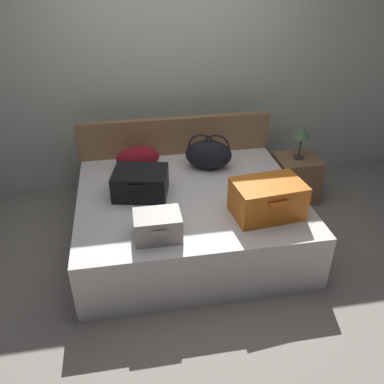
{
  "coord_description": "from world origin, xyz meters",
  "views": [
    {
      "loc": [
        -0.5,
        -2.56,
        2.35
      ],
      "look_at": [
        0.0,
        0.28,
        0.61
      ],
      "focal_mm": 37.72,
      "sensor_mm": 36.0,
      "label": 1
    }
  ],
  "objects_px": {
    "nightstand": "(295,178)",
    "table_lamp": "(302,133)",
    "hard_case_medium": "(140,183)",
    "duffel_bag": "(209,154)",
    "pillow_near_headboard": "(138,158)",
    "hard_case_large": "(268,199)",
    "bed": "(190,219)",
    "hard_case_small": "(158,226)"
  },
  "relations": [
    {
      "from": "bed",
      "to": "table_lamp",
      "type": "height_order",
      "value": "table_lamp"
    },
    {
      "from": "pillow_near_headboard",
      "to": "table_lamp",
      "type": "xyz_separation_m",
      "value": [
        1.65,
        -0.02,
        0.15
      ]
    },
    {
      "from": "pillow_near_headboard",
      "to": "nightstand",
      "type": "height_order",
      "value": "pillow_near_headboard"
    },
    {
      "from": "hard_case_medium",
      "to": "table_lamp",
      "type": "distance_m",
      "value": 1.74
    },
    {
      "from": "hard_case_medium",
      "to": "table_lamp",
      "type": "height_order",
      "value": "table_lamp"
    },
    {
      "from": "bed",
      "to": "hard_case_large",
      "type": "xyz_separation_m",
      "value": [
        0.56,
        -0.4,
        0.4
      ]
    },
    {
      "from": "bed",
      "to": "hard_case_small",
      "type": "height_order",
      "value": "hard_case_small"
    },
    {
      "from": "hard_case_large",
      "to": "nightstand",
      "type": "relative_size",
      "value": 1.19
    },
    {
      "from": "hard_case_medium",
      "to": "pillow_near_headboard",
      "type": "xyz_separation_m",
      "value": [
        0.01,
        0.51,
        -0.01
      ]
    },
    {
      "from": "duffel_bag",
      "to": "nightstand",
      "type": "distance_m",
      "value": 1.07
    },
    {
      "from": "pillow_near_headboard",
      "to": "table_lamp",
      "type": "bearing_deg",
      "value": -0.83
    },
    {
      "from": "hard_case_large",
      "to": "duffel_bag",
      "type": "distance_m",
      "value": 0.92
    },
    {
      "from": "bed",
      "to": "nightstand",
      "type": "xyz_separation_m",
      "value": [
        1.25,
        0.57,
        -0.01
      ]
    },
    {
      "from": "bed",
      "to": "hard_case_small",
      "type": "relative_size",
      "value": 5.61
    },
    {
      "from": "hard_case_small",
      "to": "duffel_bag",
      "type": "height_order",
      "value": "duffel_bag"
    },
    {
      "from": "bed",
      "to": "nightstand",
      "type": "relative_size",
      "value": 4.0
    },
    {
      "from": "duffel_bag",
      "to": "nightstand",
      "type": "relative_size",
      "value": 1.04
    },
    {
      "from": "bed",
      "to": "hard_case_small",
      "type": "bearing_deg",
      "value": -121.11
    },
    {
      "from": "hard_case_large",
      "to": "hard_case_small",
      "type": "relative_size",
      "value": 1.67
    },
    {
      "from": "hard_case_large",
      "to": "pillow_near_headboard",
      "type": "relative_size",
      "value": 1.36
    },
    {
      "from": "bed",
      "to": "table_lamp",
      "type": "xyz_separation_m",
      "value": [
        1.25,
        0.57,
        0.51
      ]
    },
    {
      "from": "table_lamp",
      "to": "hard_case_small",
      "type": "bearing_deg",
      "value": -144.75
    },
    {
      "from": "hard_case_medium",
      "to": "nightstand",
      "type": "xyz_separation_m",
      "value": [
        1.66,
        0.48,
        -0.38
      ]
    },
    {
      "from": "hard_case_medium",
      "to": "pillow_near_headboard",
      "type": "bearing_deg",
      "value": 101.37
    },
    {
      "from": "hard_case_medium",
      "to": "hard_case_small",
      "type": "distance_m",
      "value": 0.64
    },
    {
      "from": "hard_case_large",
      "to": "nightstand",
      "type": "distance_m",
      "value": 1.26
    },
    {
      "from": "hard_case_medium",
      "to": "duffel_bag",
      "type": "xyz_separation_m",
      "value": [
        0.68,
        0.38,
        0.03
      ]
    },
    {
      "from": "hard_case_medium",
      "to": "pillow_near_headboard",
      "type": "relative_size",
      "value": 1.23
    },
    {
      "from": "hard_case_small",
      "to": "table_lamp",
      "type": "xyz_separation_m",
      "value": [
        1.58,
        1.12,
        0.16
      ]
    },
    {
      "from": "bed",
      "to": "table_lamp",
      "type": "bearing_deg",
      "value": 24.38
    },
    {
      "from": "nightstand",
      "to": "table_lamp",
      "type": "height_order",
      "value": "table_lamp"
    },
    {
      "from": "hard_case_large",
      "to": "pillow_near_headboard",
      "type": "height_order",
      "value": "hard_case_large"
    },
    {
      "from": "hard_case_medium",
      "to": "table_lamp",
      "type": "relative_size",
      "value": 1.44
    },
    {
      "from": "pillow_near_headboard",
      "to": "table_lamp",
      "type": "distance_m",
      "value": 1.66
    },
    {
      "from": "hard_case_medium",
      "to": "hard_case_small",
      "type": "bearing_deg",
      "value": -70.13
    },
    {
      "from": "hard_case_medium",
      "to": "hard_case_small",
      "type": "xyz_separation_m",
      "value": [
        0.08,
        -0.63,
        -0.02
      ]
    },
    {
      "from": "bed",
      "to": "hard_case_large",
      "type": "height_order",
      "value": "hard_case_large"
    },
    {
      "from": "hard_case_medium",
      "to": "nightstand",
      "type": "height_order",
      "value": "hard_case_medium"
    },
    {
      "from": "hard_case_small",
      "to": "nightstand",
      "type": "height_order",
      "value": "hard_case_small"
    },
    {
      "from": "hard_case_medium",
      "to": "hard_case_small",
      "type": "relative_size",
      "value": 1.51
    },
    {
      "from": "hard_case_medium",
      "to": "table_lamp",
      "type": "bearing_deg",
      "value": 28.68
    },
    {
      "from": "hard_case_medium",
      "to": "pillow_near_headboard",
      "type": "distance_m",
      "value": 0.51
    }
  ]
}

